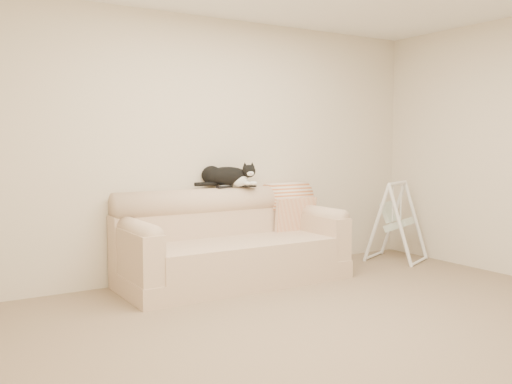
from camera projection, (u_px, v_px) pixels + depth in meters
ground_plane at (342, 325)px, 4.23m from camera, size 5.00×5.00×0.00m
room_shell at (345, 118)px, 4.10m from camera, size 5.04×4.04×2.60m
sofa at (231, 246)px, 5.54m from camera, size 2.20×0.93×0.90m
remote_a at (224, 187)px, 5.73m from camera, size 0.19×0.08×0.03m
remote_b at (248, 186)px, 5.83m from camera, size 0.16×0.15×0.02m
tuxedo_cat at (227, 176)px, 5.77m from camera, size 0.63×0.42×0.25m
throw_blanket at (288, 201)px, 6.15m from camera, size 0.49×0.38×0.58m
baby_swing at (396, 221)px, 6.53m from camera, size 0.74×0.76×0.91m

